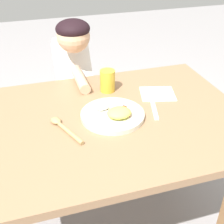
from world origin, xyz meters
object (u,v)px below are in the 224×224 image
fork (153,104)px  spoon (63,127)px  person (74,91)px  plate (114,114)px  drinking_cup (108,81)px

fork → spoon: spoon is taller
person → spoon: bearing=76.0°
plate → spoon: plate is taller
drinking_cup → person: size_ratio=0.11×
plate → drinking_cup: 0.23m
spoon → fork: bearing=-102.9°
person → plate: bearing=96.6°
plate → fork: bearing=14.4°
fork → person: size_ratio=0.25×
plate → drinking_cup: bearing=79.6°
fork → spoon: 0.40m
plate → fork: plate is taller
spoon → drinking_cup: drinking_cup is taller
drinking_cup → fork: bearing=-50.5°
fork → person: person is taller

